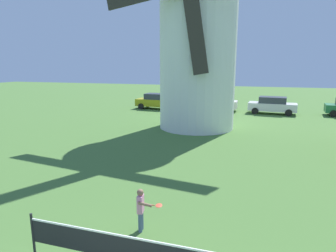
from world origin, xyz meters
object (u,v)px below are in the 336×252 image
player_far (141,207)px  parked_car_cream (215,102)px  parked_car_mustard (158,101)px  tennis_net (139,252)px  parked_car_silver (272,105)px  windmill (198,33)px

player_far → parked_car_cream: size_ratio=0.28×
player_far → parked_car_cream: parked_car_cream is taller
parked_car_mustard → parked_car_cream: size_ratio=1.04×
parked_car_mustard → tennis_net: bearing=-71.7°
parked_car_silver → tennis_net: bearing=-98.6°
parked_car_mustard → parked_car_silver: same height
parked_car_mustard → parked_car_silver: (11.09, 0.24, -0.00)m
windmill → parked_car_cream: bearing=88.8°
tennis_net → parked_car_cream: 23.56m
windmill → parked_car_silver: size_ratio=3.29×
player_far → parked_car_cream: (-1.13, 21.74, 0.13)m
windmill → player_far: (1.30, -13.56, -5.85)m
player_far → parked_car_mustard: 22.30m
tennis_net → parked_car_silver: size_ratio=1.25×
parked_car_cream → parked_car_silver: same height
windmill → parked_car_silver: bearing=55.2°
tennis_net → player_far: size_ratio=4.47×
player_far → parked_car_cream: bearing=93.0°
windmill → player_far: 14.82m
tennis_net → player_far: player_far is taller
parked_car_silver → player_far: bearing=-101.0°
windmill → parked_car_mustard: size_ratio=3.23×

